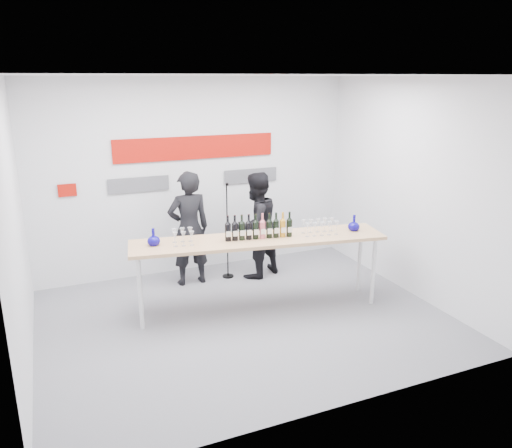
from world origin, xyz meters
name	(u,v)px	position (x,y,z in m)	size (l,w,h in m)	color
ground	(245,319)	(0.00, 0.00, 0.00)	(5.00, 5.00, 0.00)	slate
back_wall	(197,176)	(0.00, 2.00, 1.50)	(5.00, 0.04, 3.00)	silver
signage	(193,157)	(-0.06, 1.97, 1.81)	(3.38, 0.02, 0.79)	#AD1007
tasting_table	(259,244)	(0.29, 0.22, 0.91)	(3.35, 1.19, 0.99)	tan
wine_bottles	(259,226)	(0.29, 0.21, 1.15)	(0.89, 0.22, 0.33)	black
decanter_left	(153,237)	(-1.01, 0.48, 1.09)	(0.16, 0.16, 0.21)	#0D0679
decanter_right	(354,223)	(1.61, 0.04, 1.09)	(0.16, 0.16, 0.21)	#0D0679
glasses_left	(183,237)	(-0.67, 0.38, 1.08)	(0.29, 0.25, 0.18)	silver
glasses_right	(320,227)	(1.11, 0.08, 1.08)	(0.48, 0.29, 0.18)	silver
presenter_left	(189,229)	(-0.31, 1.41, 0.85)	(0.62, 0.41, 1.71)	black
presenter_right	(256,225)	(0.71, 1.30, 0.81)	(0.79, 0.62, 1.63)	black
mic_stand	(228,249)	(0.28, 1.41, 0.46)	(0.17, 0.17, 1.49)	black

